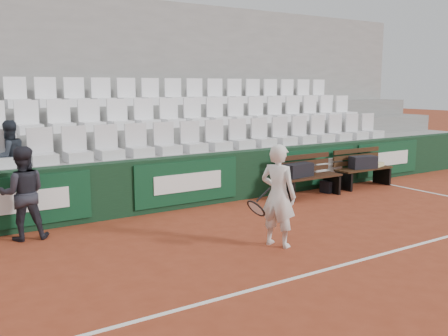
% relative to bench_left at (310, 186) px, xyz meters
% --- Properties ---
extents(ground, '(80.00, 80.00, 0.00)m').
position_rel_bench_left_xyz_m(ground, '(-2.50, -3.35, -0.23)').
color(ground, brown).
rests_on(ground, ground).
extents(court_baseline, '(18.00, 0.06, 0.01)m').
position_rel_bench_left_xyz_m(court_baseline, '(-2.50, -3.35, -0.22)').
color(court_baseline, white).
rests_on(court_baseline, ground).
extents(back_barrier, '(18.00, 0.34, 1.00)m').
position_rel_bench_left_xyz_m(back_barrier, '(-2.43, 0.64, 0.28)').
color(back_barrier, '#10311B').
rests_on(back_barrier, ground).
extents(grandstand_tier_front, '(18.00, 0.95, 1.00)m').
position_rel_bench_left_xyz_m(grandstand_tier_front, '(-2.50, 1.28, 0.28)').
color(grandstand_tier_front, gray).
rests_on(grandstand_tier_front, ground).
extents(grandstand_tier_mid, '(18.00, 0.95, 1.45)m').
position_rel_bench_left_xyz_m(grandstand_tier_mid, '(-2.50, 2.23, 0.50)').
color(grandstand_tier_mid, gray).
rests_on(grandstand_tier_mid, ground).
extents(grandstand_tier_back, '(18.00, 0.95, 1.90)m').
position_rel_bench_left_xyz_m(grandstand_tier_back, '(-2.50, 3.18, 0.72)').
color(grandstand_tier_back, gray).
rests_on(grandstand_tier_back, ground).
extents(grandstand_rear_wall, '(18.00, 0.30, 4.40)m').
position_rel_bench_left_xyz_m(grandstand_rear_wall, '(-2.50, 3.80, 1.98)').
color(grandstand_rear_wall, gray).
rests_on(grandstand_rear_wall, ground).
extents(seat_row_front, '(11.90, 0.44, 0.63)m').
position_rel_bench_left_xyz_m(seat_row_front, '(-2.50, 1.10, 1.09)').
color(seat_row_front, silver).
rests_on(seat_row_front, grandstand_tier_front).
extents(seat_row_mid, '(11.90, 0.44, 0.63)m').
position_rel_bench_left_xyz_m(seat_row_mid, '(-2.50, 2.05, 1.54)').
color(seat_row_mid, white).
rests_on(seat_row_mid, grandstand_tier_mid).
extents(seat_row_back, '(11.90, 0.44, 0.63)m').
position_rel_bench_left_xyz_m(seat_row_back, '(-2.50, 3.00, 1.99)').
color(seat_row_back, white).
rests_on(seat_row_back, grandstand_tier_back).
extents(bench_left, '(1.50, 0.56, 0.45)m').
position_rel_bench_left_xyz_m(bench_left, '(0.00, 0.00, 0.00)').
color(bench_left, '#351C10').
rests_on(bench_left, ground).
extents(bench_right, '(1.50, 0.56, 0.45)m').
position_rel_bench_left_xyz_m(bench_right, '(1.77, 0.09, 0.00)').
color(bench_right, '#351F10').
rests_on(bench_right, ground).
extents(sports_bag_left, '(0.69, 0.36, 0.28)m').
position_rel_bench_left_xyz_m(sports_bag_left, '(-0.29, 0.04, 0.37)').
color(sports_bag_left, black).
rests_on(sports_bag_left, bench_left).
extents(sports_bag_right, '(0.67, 0.42, 0.29)m').
position_rel_bench_left_xyz_m(sports_bag_right, '(1.69, 0.05, 0.37)').
color(sports_bag_right, black).
rests_on(sports_bag_right, bench_right).
extents(towel, '(0.38, 0.32, 0.09)m').
position_rel_bench_left_xyz_m(towel, '(2.21, 0.09, 0.27)').
color(towel, '#CDC385').
rests_on(towel, bench_right).
extents(sports_bag_ground, '(0.46, 0.33, 0.26)m').
position_rel_bench_left_xyz_m(sports_bag_ground, '(0.71, 0.10, -0.09)').
color(sports_bag_ground, black).
rests_on(sports_bag_ground, ground).
extents(water_bottle_near, '(0.08, 0.08, 0.27)m').
position_rel_bench_left_xyz_m(water_bottle_near, '(-0.78, -0.03, -0.09)').
color(water_bottle_near, silver).
rests_on(water_bottle_near, ground).
extents(water_bottle_far, '(0.06, 0.06, 0.22)m').
position_rel_bench_left_xyz_m(water_bottle_far, '(1.15, 0.04, -0.11)').
color(water_bottle_far, silver).
rests_on(water_bottle_far, ground).
extents(tennis_player, '(0.77, 0.65, 1.52)m').
position_rel_bench_left_xyz_m(tennis_player, '(-2.69, -2.23, 0.53)').
color(tennis_player, silver).
rests_on(tennis_player, ground).
extents(ball_kid, '(0.79, 0.67, 1.45)m').
position_rel_bench_left_xyz_m(ball_kid, '(-5.75, 0.14, 0.50)').
color(ball_kid, '#212129').
rests_on(ball_kid, ground).
extents(spectator_c, '(0.71, 0.62, 1.22)m').
position_rel_bench_left_xyz_m(spectator_c, '(-5.74, 1.15, 1.39)').
color(spectator_c, '#202630').
rests_on(spectator_c, grandstand_tier_front).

